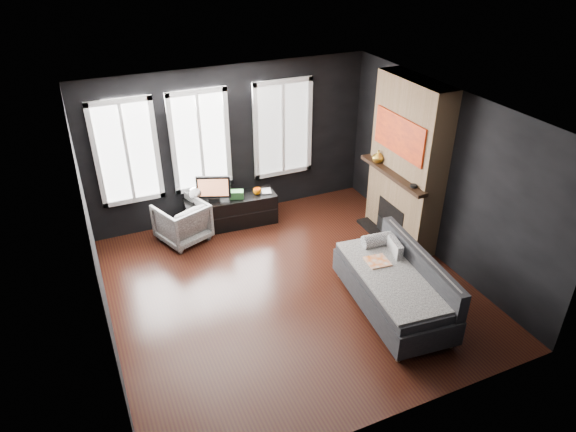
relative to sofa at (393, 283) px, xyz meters
name	(u,v)px	position (x,y,z in m)	size (l,w,h in m)	color
floor	(290,288)	(-1.10, 0.97, -0.43)	(5.00, 5.00, 0.00)	black
ceiling	(290,111)	(-1.10, 0.97, 2.27)	(5.00, 5.00, 0.00)	white
wall_back	(231,144)	(-1.10, 3.47, 0.92)	(5.00, 0.02, 2.70)	black
wall_left	(95,250)	(-3.60, 0.97, 0.92)	(0.02, 5.00, 2.70)	black
wall_right	(441,176)	(1.40, 0.97, 0.92)	(0.02, 5.00, 2.70)	black
windows	(202,88)	(-1.55, 3.43, 1.95)	(4.00, 0.16, 1.76)	white
fireplace	(407,163)	(1.20, 1.57, 0.92)	(0.70, 1.62, 2.70)	#93724C
sofa	(393,283)	(0.00, 0.00, 0.00)	(1.01, 2.02, 0.87)	black
stripe_pillow	(395,252)	(0.26, 0.39, 0.19)	(0.09, 0.38, 0.38)	gray
armchair	(182,220)	(-2.20, 2.92, -0.06)	(0.74, 0.69, 0.76)	white
media_console	(231,211)	(-1.30, 3.07, -0.16)	(1.58, 0.49, 0.54)	black
monitor	(213,187)	(-1.58, 3.06, 0.37)	(0.58, 0.12, 0.52)	black
desk_fan	(195,195)	(-1.90, 3.11, 0.26)	(0.21, 0.21, 0.30)	#969696
mug	(257,191)	(-0.83, 3.00, 0.18)	(0.14, 0.11, 0.14)	orange
book	(261,186)	(-0.73, 3.05, 0.22)	(0.16, 0.02, 0.22)	#AFA988
storage_box	(237,194)	(-1.20, 3.01, 0.17)	(0.24, 0.15, 0.13)	#306E31
mantel_vase	(378,156)	(0.95, 2.02, 0.90)	(0.20, 0.21, 0.20)	yellow
mantel_clock	(414,186)	(0.95, 1.02, 0.81)	(0.11, 0.11, 0.04)	black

